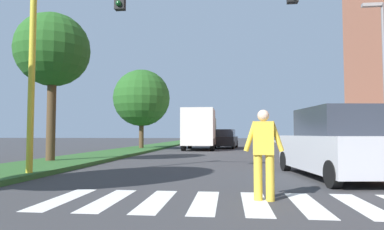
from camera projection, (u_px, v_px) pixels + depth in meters
ground_plane at (235, 149)px, 28.05m from camera, size 140.00×140.00×0.00m
crosswalk at (255, 203)px, 6.05m from camera, size 7.65×2.20×0.01m
median_strip at (143, 149)px, 26.85m from camera, size 3.05×64.00×0.15m
tree_mid at (53, 51)px, 14.15m from camera, size 3.06×3.06×6.13m
tree_far at (142, 98)px, 26.47m from camera, size 4.41×4.41×6.09m
sidewalk_right at (337, 149)px, 25.25m from camera, size 3.00×64.00×0.15m
traffic_light_gantry at (118, 22)px, 9.46m from camera, size 8.65×0.30×6.00m
street_lamp_right at (382, 64)px, 16.41m from camera, size 1.02×0.24×7.50m
pedestrian_performer at (264, 150)px, 6.32m from camera, size 0.75×0.29×1.69m
suv_crossing at (336, 145)px, 9.53m from camera, size 2.49×4.80×1.97m
sedan_midblock at (225, 139)px, 29.47m from camera, size 2.26×4.71×1.63m
sedan_distant at (211, 138)px, 39.22m from camera, size 1.97×4.32×1.66m
truck_box_delivery at (200, 129)px, 26.55m from camera, size 2.40×6.20×3.10m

